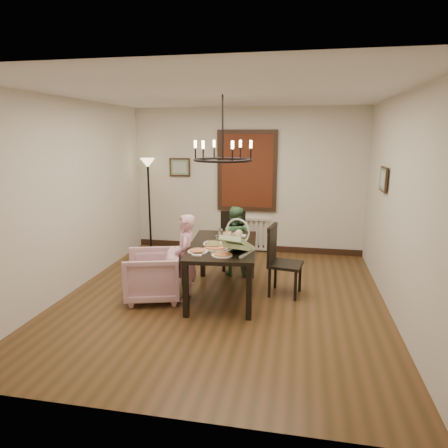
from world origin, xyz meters
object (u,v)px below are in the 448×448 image
(dining_table, at_px, (223,250))
(armchair, at_px, (153,275))
(elderly_woman, at_px, (186,265))
(chair_right, at_px, (286,260))
(floor_lamp, at_px, (149,206))
(drinking_glass, at_px, (218,240))
(seated_man, at_px, (234,247))
(baby_bouncer, at_px, (237,242))
(chair_far, at_px, (234,240))

(dining_table, bearing_deg, armchair, -167.44)
(armchair, bearing_deg, elderly_woman, 84.42)
(chair_right, height_order, floor_lamp, floor_lamp)
(chair_right, xyz_separation_m, floor_lamp, (-2.76, 1.82, 0.38))
(floor_lamp, bearing_deg, drinking_glass, -49.00)
(seated_man, xyz_separation_m, drinking_glass, (-0.07, -0.98, 0.36))
(dining_table, distance_m, baby_bouncer, 0.55)
(baby_bouncer, bearing_deg, dining_table, 140.67)
(floor_lamp, bearing_deg, chair_right, -33.34)
(chair_far, relative_size, elderly_woman, 0.98)
(chair_far, relative_size, drinking_glass, 6.89)
(dining_table, height_order, drinking_glass, drinking_glass)
(chair_far, distance_m, baby_bouncer, 1.72)
(armchair, relative_size, seated_man, 0.80)
(chair_right, xyz_separation_m, drinking_glass, (-0.94, -0.28, 0.32))
(armchair, height_order, drinking_glass, drinking_glass)
(dining_table, xyz_separation_m, chair_far, (-0.05, 1.22, -0.18))
(chair_right, distance_m, floor_lamp, 3.33)
(chair_right, bearing_deg, floor_lamp, 65.91)
(elderly_woman, bearing_deg, baby_bouncer, 65.07)
(chair_far, bearing_deg, drinking_glass, -104.47)
(armchair, xyz_separation_m, seated_man, (0.96, 1.22, 0.13))
(armchair, relative_size, drinking_glass, 5.28)
(chair_right, relative_size, floor_lamp, 0.57)
(armchair, bearing_deg, baby_bouncer, 69.18)
(dining_table, height_order, armchair, dining_table)
(dining_table, bearing_deg, elderly_woman, -160.63)
(floor_lamp, bearing_deg, armchair, -68.21)
(armchair, height_order, baby_bouncer, baby_bouncer)
(elderly_woman, distance_m, baby_bouncer, 0.89)
(seated_man, bearing_deg, chair_far, -76.79)
(chair_far, distance_m, chair_right, 1.38)
(baby_bouncer, bearing_deg, drinking_glass, 151.69)
(armchair, xyz_separation_m, drinking_glass, (0.89, 0.24, 0.49))
(seated_man, xyz_separation_m, baby_bouncer, (0.26, -1.32, 0.45))
(dining_table, relative_size, drinking_glass, 11.91)
(chair_far, relative_size, chair_right, 0.96)
(armchair, height_order, seated_man, seated_man)
(elderly_woman, bearing_deg, chair_far, 151.97)
(dining_table, xyz_separation_m, armchair, (-0.95, -0.31, -0.34))
(dining_table, height_order, elderly_woman, elderly_woman)
(baby_bouncer, height_order, drinking_glass, baby_bouncer)
(dining_table, bearing_deg, seated_man, 83.28)
(chair_far, distance_m, seated_man, 0.32)
(baby_bouncer, bearing_deg, seated_man, 118.36)
(chair_right, distance_m, elderly_woman, 1.44)
(chair_far, bearing_deg, baby_bouncer, -92.89)
(seated_man, relative_size, floor_lamp, 0.53)
(armchair, distance_m, floor_lamp, 2.57)
(seated_man, distance_m, floor_lamp, 2.24)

